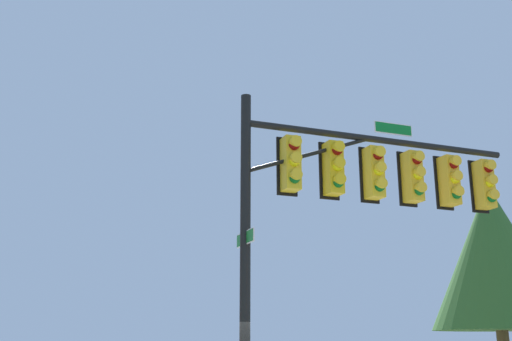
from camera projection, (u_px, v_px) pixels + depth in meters
name	position (u px, v px, depth m)	size (l,w,h in m)	color
signal_pole_assembly	(368.00, 189.00, 12.84)	(6.11, 2.53, 6.91)	black
tree_near	(494.00, 255.00, 20.46)	(4.35, 4.35, 7.38)	brown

